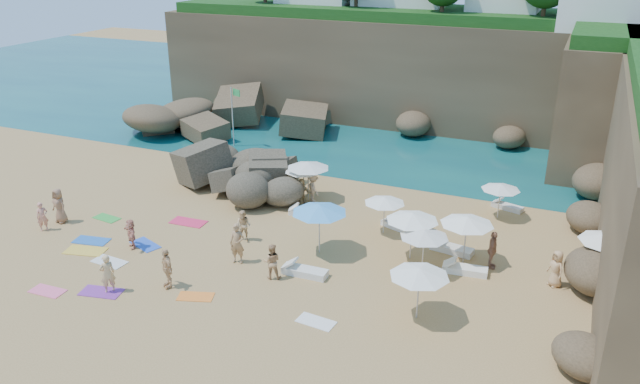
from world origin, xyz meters
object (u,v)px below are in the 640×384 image
at_px(person_stand_2, 313,188).
at_px(person_stand_6, 107,274).
at_px(rock_outcrop, 245,193).
at_px(parasol_0, 308,165).
at_px(person_stand_3, 492,250).
at_px(parasol_2, 385,200).
at_px(person_stand_1, 272,261).
at_px(person_stand_0, 42,217).
at_px(person_stand_5, 301,191).
at_px(lounger_0, 305,212).
at_px(parasol_1, 501,187).
at_px(person_stand_4, 556,269).
at_px(flag_pole, 234,109).

height_order(person_stand_2, person_stand_6, person_stand_6).
bearing_deg(rock_outcrop, parasol_0, 7.92).
bearing_deg(person_stand_6, person_stand_2, -164.19).
bearing_deg(person_stand_3, person_stand_6, 116.40).
distance_m(parasol_2, person_stand_1, 7.02).
distance_m(rock_outcrop, person_stand_0, 10.88).
relative_size(parasol_2, person_stand_6, 1.18).
xyz_separation_m(parasol_2, person_stand_1, (-3.06, -6.25, -0.96)).
bearing_deg(person_stand_1, person_stand_3, -172.84).
distance_m(rock_outcrop, parasol_2, 9.39).
height_order(person_stand_5, person_stand_6, person_stand_6).
relative_size(person_stand_2, person_stand_5, 1.06).
distance_m(parasol_2, lounger_0, 4.86).
relative_size(parasol_0, person_stand_2, 1.52).
bearing_deg(person_stand_0, person_stand_1, -52.71).
bearing_deg(rock_outcrop, lounger_0, -16.75).
bearing_deg(parasol_0, person_stand_0, -140.06).
bearing_deg(parasol_1, person_stand_3, -84.48).
relative_size(parasol_1, person_stand_4, 1.23).
bearing_deg(person_stand_2, person_stand_4, -158.02).
distance_m(person_stand_0, person_stand_3, 22.05).
relative_size(person_stand_5, person_stand_6, 0.86).
height_order(person_stand_0, person_stand_4, person_stand_4).
height_order(rock_outcrop, person_stand_1, person_stand_1).
relative_size(lounger_0, person_stand_2, 1.11).
bearing_deg(person_stand_4, parasol_0, -150.57).
bearing_deg(rock_outcrop, person_stand_4, -12.63).
bearing_deg(parasol_1, person_stand_5, -166.65).
distance_m(person_stand_4, person_stand_5, 14.13).
xyz_separation_m(person_stand_4, person_stand_5, (-13.63, 3.73, -0.08)).
xyz_separation_m(person_stand_3, person_stand_4, (2.74, -0.53, -0.06)).
height_order(rock_outcrop, person_stand_3, person_stand_3).
relative_size(person_stand_1, person_stand_4, 0.99).
height_order(parasol_2, person_stand_5, parasol_2).
height_order(flag_pole, parasol_2, flag_pole).
height_order(rock_outcrop, parasol_1, parasol_1).
relative_size(person_stand_2, person_stand_3, 0.89).
xyz_separation_m(parasol_2, person_stand_2, (-4.87, 2.28, -0.98)).
relative_size(flag_pole, person_stand_5, 2.84).
bearing_deg(rock_outcrop, person_stand_3, -12.95).
relative_size(rock_outcrop, parasol_2, 3.35).
distance_m(person_stand_1, person_stand_4, 12.11).
bearing_deg(flag_pole, parasol_1, -15.02).
height_order(person_stand_0, person_stand_3, person_stand_3).
xyz_separation_m(parasol_0, person_stand_3, (10.78, -3.89, -1.20)).
bearing_deg(person_stand_4, parasol_2, -146.41).
bearing_deg(person_stand_4, rock_outcrop, -145.11).
xyz_separation_m(flag_pole, parasol_1, (19.03, -5.11, -0.95)).
bearing_deg(parasol_0, person_stand_3, -19.83).
distance_m(parasol_1, person_stand_1, 13.18).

